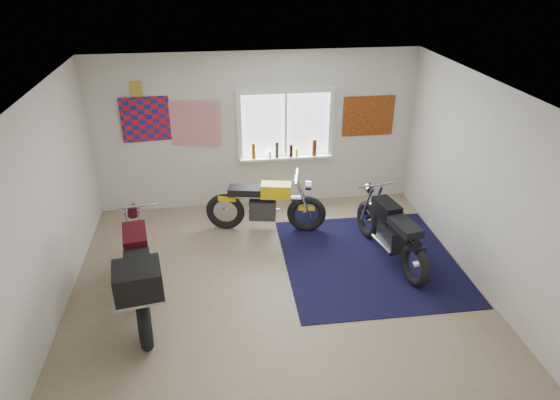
{
  "coord_description": "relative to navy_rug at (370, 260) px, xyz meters",
  "views": [
    {
      "loc": [
        -0.7,
        -5.59,
        4.13
      ],
      "look_at": [
        0.12,
        0.4,
        1.08
      ],
      "focal_mm": 32.0,
      "sensor_mm": 36.0,
      "label": 1
    }
  ],
  "objects": [
    {
      "name": "ground",
      "position": [
        -1.46,
        -0.37,
        -0.01
      ],
      "size": [
        5.5,
        5.5,
        0.0
      ],
      "primitive_type": "plane",
      "color": "#9E896B",
      "rests_on": "ground"
    },
    {
      "name": "room_shell",
      "position": [
        -1.46,
        -0.37,
        1.63
      ],
      "size": [
        5.5,
        5.5,
        5.5
      ],
      "color": "white",
      "rests_on": "ground"
    },
    {
      "name": "navy_rug",
      "position": [
        0.0,
        0.0,
        0.0
      ],
      "size": [
        2.52,
        2.61,
        0.01
      ],
      "primitive_type": "cube",
      "rotation": [
        0.0,
        0.0,
        -0.01
      ],
      "color": "black",
      "rests_on": "ground"
    },
    {
      "name": "window_assembly",
      "position": [
        -0.96,
        2.09,
        1.36
      ],
      "size": [
        1.66,
        0.17,
        1.26
      ],
      "color": "white",
      "rests_on": "room_shell"
    },
    {
      "name": "oil_bottles",
      "position": [
        -0.93,
        2.03,
        1.03
      ],
      "size": [
        1.14,
        0.09,
        0.3
      ],
      "color": "brown",
      "rests_on": "window_assembly"
    },
    {
      "name": "flag_display",
      "position": [
        -3.36,
        2.11,
        2.14
      ],
      "size": [
        1.6,
        0.1,
        1.17
      ],
      "color": "red",
      "rests_on": "room_shell"
    },
    {
      "name": "triumph_poster",
      "position": [
        0.49,
        2.11,
        1.54
      ],
      "size": [
        0.9,
        0.03,
        0.7
      ],
      "primitive_type": "cube",
      "color": "#A54C14",
      "rests_on": "room_shell"
    },
    {
      "name": "yellow_triumph",
      "position": [
        -1.43,
        1.13,
        0.43
      ],
      "size": [
        1.94,
        0.64,
        0.98
      ],
      "rotation": [
        0.0,
        0.0,
        -0.2
      ],
      "color": "black",
      "rests_on": "ground"
    },
    {
      "name": "black_chrome_bike",
      "position": [
        0.29,
        0.03,
        0.43
      ],
      "size": [
        0.64,
        1.95,
        1.01
      ],
      "rotation": [
        0.0,
        0.0,
        1.76
      ],
      "color": "black",
      "rests_on": "navy_rug"
    },
    {
      "name": "maroon_tourer",
      "position": [
        -3.18,
        -0.76,
        0.6
      ],
      "size": [
        0.85,
        2.28,
        1.16
      ],
      "rotation": [
        0.0,
        0.0,
        1.73
      ],
      "color": "black",
      "rests_on": "ground"
    }
  ]
}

